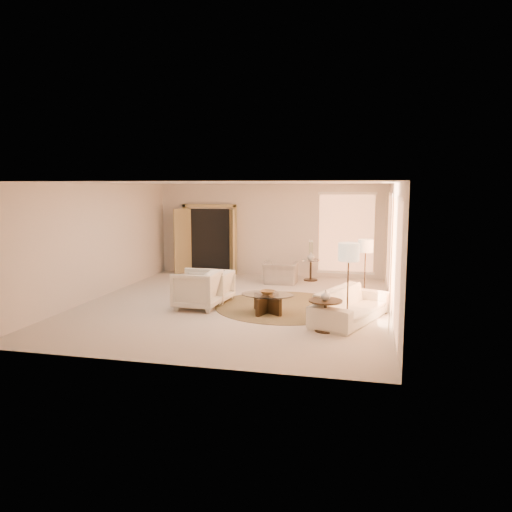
% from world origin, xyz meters
% --- Properties ---
extents(room, '(7.04, 8.04, 2.83)m').
position_xyz_m(room, '(0.00, 0.00, 1.40)').
color(room, beige).
rests_on(room, ground).
extents(windows_right, '(0.10, 6.40, 2.40)m').
position_xyz_m(windows_right, '(3.45, 0.10, 1.35)').
color(windows_right, '#F49B61').
rests_on(windows_right, room).
extents(window_back_corner, '(1.70, 0.10, 2.40)m').
position_xyz_m(window_back_corner, '(2.30, 3.95, 1.35)').
color(window_back_corner, '#F49B61').
rests_on(window_back_corner, room).
extents(curtains_right, '(0.06, 5.20, 2.60)m').
position_xyz_m(curtains_right, '(3.40, 1.00, 1.30)').
color(curtains_right, tan).
rests_on(curtains_right, room).
extents(french_doors, '(1.95, 0.66, 2.16)m').
position_xyz_m(french_doors, '(-1.90, 3.82, 1.07)').
color(french_doors, tan).
rests_on(french_doors, room).
extents(area_rug, '(3.51, 3.51, 0.01)m').
position_xyz_m(area_rug, '(1.14, 0.09, 0.01)').
color(area_rug, '#3C301A').
rests_on(area_rug, room).
extents(sofa, '(1.62, 2.40, 0.65)m').
position_xyz_m(sofa, '(2.66, -0.77, 0.33)').
color(sofa, silver).
rests_on(sofa, room).
extents(armchair_left, '(0.81, 0.85, 0.81)m').
position_xyz_m(armchair_left, '(-0.60, 0.24, 0.41)').
color(armchair_left, silver).
rests_on(armchair_left, room).
extents(armchair_right, '(0.88, 0.94, 0.96)m').
position_xyz_m(armchair_right, '(-0.74, -0.53, 0.48)').
color(armchair_right, silver).
rests_on(armchair_right, room).
extents(accent_chair, '(0.92, 0.60, 0.80)m').
position_xyz_m(accent_chair, '(0.57, 2.76, 0.40)').
color(accent_chair, gray).
rests_on(accent_chair, room).
extents(coffee_table, '(1.42, 1.42, 0.42)m').
position_xyz_m(coffee_table, '(0.88, -0.58, 0.26)').
color(coffee_table, black).
rests_on(coffee_table, room).
extents(end_table, '(0.64, 0.64, 0.60)m').
position_xyz_m(end_table, '(2.22, -1.65, 0.41)').
color(end_table, black).
rests_on(end_table, room).
extents(side_table, '(0.53, 0.53, 0.61)m').
position_xyz_m(side_table, '(1.33, 3.40, 0.37)').
color(side_table, '#2E2319').
rests_on(side_table, room).
extents(floor_lamp_near, '(0.36, 0.36, 1.47)m').
position_xyz_m(floor_lamp_near, '(2.90, 1.16, 1.25)').
color(floor_lamp_near, '#2E2319').
rests_on(floor_lamp_near, room).
extents(floor_lamp_far, '(0.40, 0.40, 1.66)m').
position_xyz_m(floor_lamp_far, '(2.62, -1.35, 1.41)').
color(floor_lamp_far, '#2E2319').
rests_on(floor_lamp_far, room).
extents(bowl, '(0.37, 0.37, 0.08)m').
position_xyz_m(bowl, '(0.88, -0.58, 0.46)').
color(bowl, brown).
rests_on(bowl, coffee_table).
extents(end_vase, '(0.20, 0.20, 0.19)m').
position_xyz_m(end_vase, '(2.22, -1.65, 0.69)').
color(end_vase, silver).
rests_on(end_vase, end_table).
extents(side_vase, '(0.28, 0.28, 0.22)m').
position_xyz_m(side_vase, '(1.33, 3.40, 0.72)').
color(side_vase, silver).
rests_on(side_vase, side_table).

